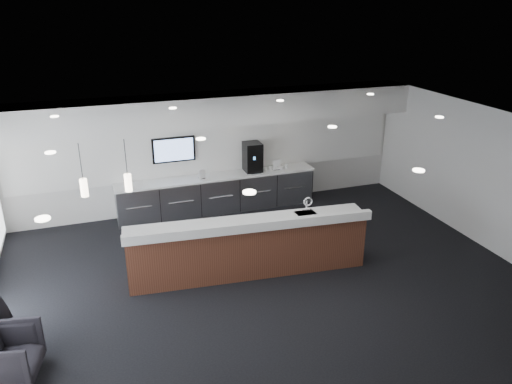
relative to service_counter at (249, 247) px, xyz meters
name	(u,v)px	position (x,y,z in m)	size (l,w,h in m)	color
ground	(268,282)	(0.23, -0.47, -0.58)	(10.00, 10.00, 0.00)	black
ceiling	(269,131)	(0.23, -0.47, 2.42)	(10.00, 8.00, 0.02)	black
back_wall	(213,151)	(0.23, 3.53, 0.92)	(10.00, 0.02, 3.00)	silver
right_wall	(489,180)	(5.23, -0.47, 0.92)	(0.02, 8.00, 3.00)	silver
soffit_bulkhead	(216,109)	(0.23, 3.08, 2.07)	(10.00, 0.90, 0.70)	white
alcove_panel	(213,147)	(0.23, 3.50, 1.02)	(9.80, 0.06, 1.40)	white
back_credenza	(218,193)	(0.23, 3.17, -0.10)	(5.06, 0.66, 0.95)	gray
wall_tv	(174,150)	(-0.77, 3.43, 1.07)	(1.05, 0.08, 0.62)	black
pendant_left	(125,173)	(-2.17, 0.33, 1.67)	(0.12, 0.12, 0.30)	#FFE8C6
pendant_right	(83,177)	(-2.87, 0.33, 1.67)	(0.12, 0.12, 0.30)	#FFE8C6
ceiling_can_lights	(269,133)	(0.23, -0.47, 2.39)	(7.00, 5.00, 0.02)	silver
service_counter	(249,247)	(0.00, 0.00, 0.00)	(4.78, 1.23, 1.49)	#4F281A
coffee_machine	(253,157)	(1.19, 3.22, 0.74)	(0.43, 0.56, 0.74)	black
info_sign_left	(202,174)	(-0.18, 3.07, 0.49)	(0.17, 0.02, 0.23)	white
info_sign_right	(277,165)	(1.79, 3.08, 0.51)	(0.20, 0.02, 0.27)	white
armchair	(8,356)	(-4.17, -1.65, -0.20)	(0.82, 0.84, 0.76)	black
cup_0	(286,167)	(2.06, 3.10, 0.42)	(0.11, 0.11, 0.10)	white
cup_1	(281,167)	(1.92, 3.10, 0.42)	(0.11, 0.11, 0.10)	white
cup_2	(276,168)	(1.78, 3.10, 0.42)	(0.11, 0.11, 0.10)	white
cup_3	(271,168)	(1.64, 3.10, 0.42)	(0.11, 0.11, 0.10)	white
cup_4	(266,169)	(1.50, 3.10, 0.42)	(0.11, 0.11, 0.10)	white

